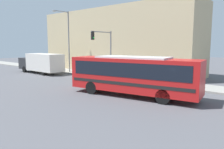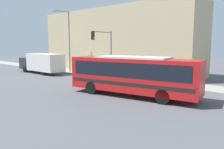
# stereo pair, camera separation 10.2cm
# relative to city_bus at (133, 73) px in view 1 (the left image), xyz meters

# --- Properties ---
(ground_plane) EXTENTS (120.00, 120.00, 0.00)m
(ground_plane) POSITION_rel_city_bus_xyz_m (0.52, -2.58, -1.84)
(ground_plane) COLOR #515156
(sidewalk) EXTENTS (3.17, 70.00, 0.17)m
(sidewalk) POSITION_rel_city_bus_xyz_m (6.61, 17.42, -1.75)
(sidewalk) COLOR gray
(sidewalk) RESTS_ON ground_plane
(building_facade) EXTENTS (6.00, 25.62, 9.17)m
(building_facade) POSITION_rel_city_bus_xyz_m (11.19, 11.22, 2.75)
(building_facade) COLOR tan
(building_facade) RESTS_ON ground_plane
(city_bus) EXTENTS (4.14, 10.66, 3.16)m
(city_bus) POSITION_rel_city_bus_xyz_m (0.00, 0.00, 0.00)
(city_bus) COLOR red
(city_bus) RESTS_ON ground_plane
(delivery_truck) EXTENTS (2.38, 8.33, 2.80)m
(delivery_truck) POSITION_rel_city_bus_xyz_m (2.92, 17.85, -0.29)
(delivery_truck) COLOR silver
(delivery_truck) RESTS_ON ground_plane
(fire_hydrant) EXTENTS (0.21, 0.29, 0.70)m
(fire_hydrant) POSITION_rel_city_bus_xyz_m (5.62, 2.98, -1.32)
(fire_hydrant) COLOR #999999
(fire_hydrant) RESTS_ON sidewalk
(traffic_light_pole) EXTENTS (3.28, 0.35, 5.47)m
(traffic_light_pole) POSITION_rel_city_bus_xyz_m (4.67, 7.26, 2.08)
(traffic_light_pole) COLOR slate
(traffic_light_pole) RESTS_ON sidewalk
(parking_meter) EXTENTS (0.14, 0.14, 1.33)m
(parking_meter) POSITION_rel_city_bus_xyz_m (5.62, 5.07, -0.77)
(parking_meter) COLOR slate
(parking_meter) RESTS_ON sidewalk
(street_lamp) EXTENTS (2.71, 0.28, 8.49)m
(street_lamp) POSITION_rel_city_bus_xyz_m (5.56, 15.24, 3.30)
(street_lamp) COLOR slate
(street_lamp) RESTS_ON sidewalk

